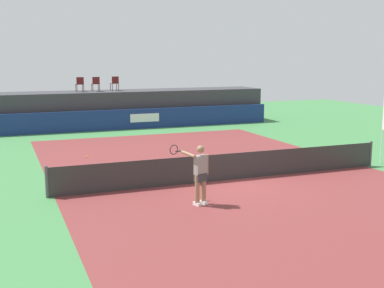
{
  "coord_description": "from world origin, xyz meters",
  "views": [
    {
      "loc": [
        -7.45,
        -15.35,
        4.27
      ],
      "look_at": [
        -0.63,
        2.0,
        1.0
      ],
      "focal_mm": 46.39,
      "sensor_mm": 36.0,
      "label": 1
    }
  ],
  "objects_px": {
    "tennis_ball": "(87,157)",
    "spectator_chair_center": "(115,83)",
    "net_post_far": "(371,154)",
    "tennis_player": "(200,173)",
    "spectator_chair_left": "(96,83)",
    "spectator_chair_far_left": "(80,84)",
    "net_post_near": "(47,182)"
  },
  "relations": [
    {
      "from": "spectator_chair_left",
      "to": "net_post_near",
      "type": "bearing_deg",
      "value": -106.21
    },
    {
      "from": "net_post_near",
      "to": "tennis_player",
      "type": "height_order",
      "value": "tennis_player"
    },
    {
      "from": "tennis_ball",
      "to": "spectator_chair_center",
      "type": "bearing_deg",
      "value": 70.09
    },
    {
      "from": "spectator_chair_far_left",
      "to": "tennis_ball",
      "type": "distance_m",
      "value": 9.83
    },
    {
      "from": "net_post_far",
      "to": "tennis_player",
      "type": "bearing_deg",
      "value": -164.06
    },
    {
      "from": "spectator_chair_far_left",
      "to": "tennis_player",
      "type": "height_order",
      "value": "spectator_chair_far_left"
    },
    {
      "from": "net_post_far",
      "to": "tennis_ball",
      "type": "height_order",
      "value": "net_post_far"
    },
    {
      "from": "spectator_chair_left",
      "to": "net_post_far",
      "type": "bearing_deg",
      "value": -62.33
    },
    {
      "from": "spectator_chair_far_left",
      "to": "tennis_ball",
      "type": "xyz_separation_m",
      "value": [
        -1.28,
        -9.37,
        -2.66
      ]
    },
    {
      "from": "spectator_chair_center",
      "to": "net_post_near",
      "type": "xyz_separation_m",
      "value": [
        -5.65,
        -15.42,
        -2.19
      ]
    },
    {
      "from": "spectator_chair_center",
      "to": "tennis_ball",
      "type": "distance_m",
      "value": 10.51
    },
    {
      "from": "spectator_chair_center",
      "to": "net_post_far",
      "type": "xyz_separation_m",
      "value": [
        6.75,
        -15.42,
        -2.19
      ]
    },
    {
      "from": "spectator_chair_left",
      "to": "net_post_near",
      "type": "height_order",
      "value": "spectator_chair_left"
    },
    {
      "from": "spectator_chair_center",
      "to": "tennis_player",
      "type": "distance_m",
      "value": 17.94
    },
    {
      "from": "spectator_chair_left",
      "to": "spectator_chair_center",
      "type": "height_order",
      "value": "same"
    },
    {
      "from": "spectator_chair_left",
      "to": "tennis_ball",
      "type": "bearing_deg",
      "value": -103.44
    },
    {
      "from": "net_post_near",
      "to": "net_post_far",
      "type": "bearing_deg",
      "value": 0.0
    },
    {
      "from": "spectator_chair_far_left",
      "to": "spectator_chair_center",
      "type": "bearing_deg",
      "value": 4.95
    },
    {
      "from": "tennis_player",
      "to": "tennis_ball",
      "type": "xyz_separation_m",
      "value": [
        -1.91,
        8.23,
        -0.92
      ]
    },
    {
      "from": "spectator_chair_far_left",
      "to": "tennis_ball",
      "type": "relative_size",
      "value": 13.06
    },
    {
      "from": "spectator_chair_far_left",
      "to": "tennis_player",
      "type": "xyz_separation_m",
      "value": [
        0.63,
        -17.6,
        -1.73
      ]
    },
    {
      "from": "spectator_chair_far_left",
      "to": "net_post_far",
      "type": "relative_size",
      "value": 0.89
    },
    {
      "from": "spectator_chair_far_left",
      "to": "tennis_ball",
      "type": "bearing_deg",
      "value": -97.76
    },
    {
      "from": "spectator_chair_far_left",
      "to": "tennis_player",
      "type": "relative_size",
      "value": 0.5
    },
    {
      "from": "net_post_far",
      "to": "tennis_player",
      "type": "xyz_separation_m",
      "value": [
        -8.31,
        -2.37,
        0.46
      ]
    },
    {
      "from": "spectator_chair_far_left",
      "to": "net_post_near",
      "type": "distance_m",
      "value": 15.77
    },
    {
      "from": "tennis_player",
      "to": "spectator_chair_far_left",
      "type": "bearing_deg",
      "value": 92.05
    },
    {
      "from": "spectator_chair_left",
      "to": "net_post_far",
      "type": "xyz_separation_m",
      "value": [
        7.98,
        -15.21,
        -2.19
      ]
    },
    {
      "from": "net_post_far",
      "to": "spectator_chair_left",
      "type": "bearing_deg",
      "value": 117.67
    },
    {
      "from": "net_post_far",
      "to": "tennis_ball",
      "type": "bearing_deg",
      "value": 150.18
    },
    {
      "from": "spectator_chair_center",
      "to": "tennis_ball",
      "type": "height_order",
      "value": "spectator_chair_center"
    },
    {
      "from": "tennis_player",
      "to": "tennis_ball",
      "type": "distance_m",
      "value": 8.5
    }
  ]
}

